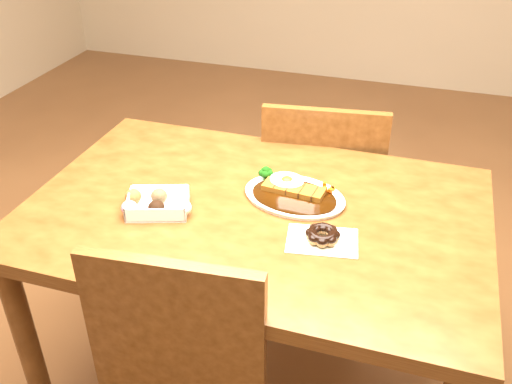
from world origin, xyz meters
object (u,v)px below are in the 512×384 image
(table, at_px, (255,238))
(chair_far, at_px, (322,196))
(pon_de_ring, at_px, (323,235))
(katsu_curry_plate, at_px, (293,193))
(donut_box, at_px, (156,203))

(table, distance_m, chair_far, 0.57)
(table, relative_size, chair_far, 1.38)
(chair_far, relative_size, pon_de_ring, 4.63)
(chair_far, xyz_separation_m, katsu_curry_plate, (0.00, -0.46, 0.29))
(donut_box, bearing_deg, chair_far, 62.61)
(table, bearing_deg, katsu_curry_plate, 43.47)
(table, height_order, katsu_curry_plate, katsu_curry_plate)
(katsu_curry_plate, distance_m, donut_box, 0.37)
(donut_box, bearing_deg, katsu_curry_plate, 27.49)
(donut_box, relative_size, pon_de_ring, 1.02)
(chair_far, height_order, pon_de_ring, chair_far)
(table, bearing_deg, pon_de_ring, -24.22)
(katsu_curry_plate, bearing_deg, pon_de_ring, -55.48)
(table, bearing_deg, donut_box, -159.57)
(pon_de_ring, bearing_deg, chair_far, 100.60)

